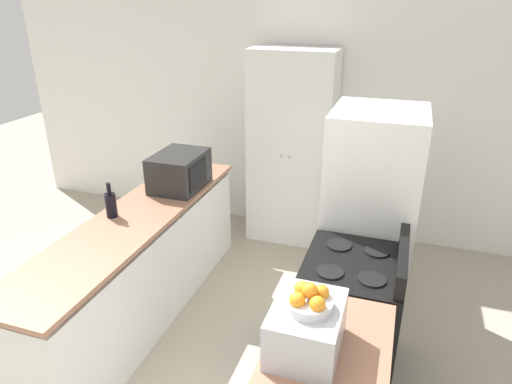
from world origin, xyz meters
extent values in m
cube|color=white|center=(0.00, 3.46, 1.30)|extent=(7.00, 0.06, 2.60)
cube|color=silver|center=(-0.85, 1.42, 0.42)|extent=(0.58, 2.58, 0.84)
cube|color=#9E6B51|center=(-0.85, 1.42, 0.90)|extent=(0.60, 2.63, 0.04)
cube|color=#9E6B51|center=(0.85, 0.51, 0.90)|extent=(0.60, 0.81, 0.04)
cube|color=white|center=(-0.03, 3.16, 1.02)|extent=(0.86, 0.50, 2.04)
sphere|color=#B2B2B7|center=(-0.07, 2.89, 1.02)|extent=(0.03, 0.03, 0.03)
sphere|color=#B2B2B7|center=(0.01, 2.89, 1.02)|extent=(0.03, 0.03, 0.03)
cube|color=black|center=(0.87, 1.30, 0.46)|extent=(0.64, 0.73, 0.92)
cube|color=black|center=(0.54, 1.30, 0.34)|extent=(0.02, 0.64, 0.50)
cube|color=black|center=(1.16, 1.30, 1.00)|extent=(0.06, 0.69, 0.16)
cylinder|color=black|center=(0.74, 1.12, 0.92)|extent=(0.17, 0.17, 0.01)
cylinder|color=black|center=(0.74, 1.47, 0.92)|extent=(0.17, 0.17, 0.01)
cylinder|color=black|center=(1.00, 1.12, 0.92)|extent=(0.17, 0.17, 0.01)
cylinder|color=black|center=(1.00, 1.47, 0.92)|extent=(0.17, 0.17, 0.01)
cube|color=white|center=(0.90, 2.08, 0.87)|extent=(0.69, 0.76, 1.75)
cylinder|color=gray|center=(0.53, 1.87, 0.96)|extent=(0.02, 0.02, 0.96)
cube|color=black|center=(-0.78, 2.07, 1.07)|extent=(0.39, 0.53, 0.32)
cube|color=black|center=(-0.58, 2.03, 1.07)|extent=(0.01, 0.33, 0.23)
cylinder|color=black|center=(-1.01, 1.36, 1.01)|extent=(0.09, 0.09, 0.19)
cylinder|color=black|center=(-1.01, 1.36, 1.15)|extent=(0.03, 0.03, 0.09)
cube|color=#B2B2B7|center=(0.75, 0.42, 1.04)|extent=(0.33, 0.42, 0.25)
cube|color=black|center=(0.58, 0.42, 1.04)|extent=(0.01, 0.29, 0.15)
cylinder|color=silver|center=(0.75, 0.41, 1.19)|extent=(0.23, 0.23, 0.05)
sphere|color=orange|center=(0.80, 0.46, 1.24)|extent=(0.07, 0.07, 0.07)
sphere|color=orange|center=(0.71, 0.46, 1.24)|extent=(0.07, 0.07, 0.07)
sphere|color=orange|center=(0.71, 0.36, 1.24)|extent=(0.07, 0.07, 0.07)
sphere|color=orange|center=(0.80, 0.36, 1.24)|extent=(0.07, 0.07, 0.07)
sphere|color=orange|center=(0.75, 0.41, 1.27)|extent=(0.07, 0.07, 0.07)
camera|label=1|loc=(1.07, -1.31, 2.51)|focal=32.00mm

